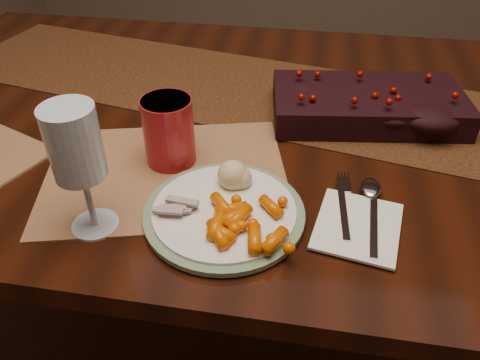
% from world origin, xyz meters
% --- Properties ---
extents(floor, '(5.00, 5.00, 0.00)m').
position_xyz_m(floor, '(0.00, 0.00, 0.00)').
color(floor, black).
rests_on(floor, ground).
extents(dining_table, '(1.80, 1.00, 0.75)m').
position_xyz_m(dining_table, '(0.00, 0.00, 0.38)').
color(dining_table, black).
rests_on(dining_table, floor).
extents(table_runner, '(1.72, 0.66, 0.00)m').
position_xyz_m(table_runner, '(0.05, 0.08, 0.75)').
color(table_runner, black).
rests_on(table_runner, dining_table).
extents(centerpiece, '(0.40, 0.24, 0.08)m').
position_xyz_m(centerpiece, '(0.19, 0.02, 0.79)').
color(centerpiece, black).
rests_on(centerpiece, table_runner).
extents(placemat_main, '(0.48, 0.40, 0.00)m').
position_xyz_m(placemat_main, '(-0.16, -0.23, 0.75)').
color(placemat_main, '#8E6C4F').
rests_on(placemat_main, dining_table).
extents(dinner_plate, '(0.30, 0.30, 0.01)m').
position_xyz_m(dinner_plate, '(-0.03, -0.32, 0.76)').
color(dinner_plate, white).
rests_on(dinner_plate, placemat_main).
extents(baby_carrots, '(0.12, 0.10, 0.02)m').
position_xyz_m(baby_carrots, '(0.01, -0.35, 0.78)').
color(baby_carrots, '#E25900').
rests_on(baby_carrots, dinner_plate).
extents(mashed_potatoes, '(0.10, 0.09, 0.05)m').
position_xyz_m(mashed_potatoes, '(-0.03, -0.25, 0.79)').
color(mashed_potatoes, '#C5B789').
rests_on(mashed_potatoes, dinner_plate).
extents(turkey_shreds, '(0.07, 0.06, 0.02)m').
position_xyz_m(turkey_shreds, '(-0.11, -0.34, 0.78)').
color(turkey_shreds, '#C7A08E').
rests_on(turkey_shreds, dinner_plate).
extents(napkin, '(0.15, 0.16, 0.00)m').
position_xyz_m(napkin, '(0.17, -0.32, 0.76)').
color(napkin, white).
rests_on(napkin, placemat_main).
extents(fork, '(0.03, 0.15, 0.00)m').
position_xyz_m(fork, '(0.15, -0.28, 0.76)').
color(fork, silver).
rests_on(fork, napkin).
extents(spoon, '(0.04, 0.17, 0.00)m').
position_xyz_m(spoon, '(0.19, -0.29, 0.76)').
color(spoon, white).
rests_on(spoon, napkin).
extents(red_cup, '(0.11, 0.11, 0.12)m').
position_xyz_m(red_cup, '(-0.16, -0.19, 0.81)').
color(red_cup, '#A5171B').
rests_on(red_cup, placemat_main).
extents(wine_glass, '(0.09, 0.09, 0.21)m').
position_xyz_m(wine_glass, '(-0.23, -0.37, 0.85)').
color(wine_glass, silver).
rests_on(wine_glass, dining_table).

